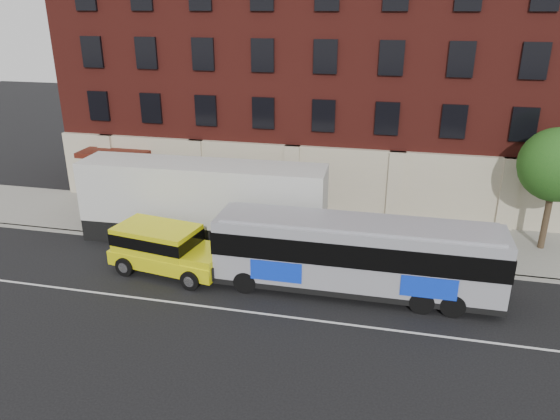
% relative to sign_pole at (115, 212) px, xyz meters
% --- Properties ---
extents(ground, '(120.00, 120.00, 0.00)m').
position_rel_sign_pole_xyz_m(ground, '(8.50, -6.15, -1.45)').
color(ground, black).
rests_on(ground, ground).
extents(sidewalk, '(60.00, 6.00, 0.15)m').
position_rel_sign_pole_xyz_m(sidewalk, '(8.50, 2.85, -1.38)').
color(sidewalk, gray).
rests_on(sidewalk, ground).
extents(kerb, '(60.00, 0.25, 0.15)m').
position_rel_sign_pole_xyz_m(kerb, '(8.50, -0.15, -1.38)').
color(kerb, gray).
rests_on(kerb, ground).
extents(lane_line, '(60.00, 0.12, 0.01)m').
position_rel_sign_pole_xyz_m(lane_line, '(8.50, -5.65, -1.45)').
color(lane_line, silver).
rests_on(lane_line, ground).
extents(building, '(30.00, 12.10, 15.00)m').
position_rel_sign_pole_xyz_m(building, '(8.49, 10.77, 6.13)').
color(building, '#581A14').
rests_on(building, sidewalk).
extents(sign_pole, '(0.30, 0.20, 2.50)m').
position_rel_sign_pole_xyz_m(sign_pole, '(0.00, 0.00, 0.00)').
color(sign_pole, gray).
rests_on(sign_pole, ground).
extents(street_tree, '(3.60, 3.60, 6.20)m').
position_rel_sign_pole_xyz_m(street_tree, '(22.04, 3.34, 2.96)').
color(street_tree, '#392B1C').
rests_on(street_tree, sidewalk).
extents(city_bus, '(12.16, 2.65, 3.33)m').
position_rel_sign_pole_xyz_m(city_bus, '(13.10, -2.98, 0.39)').
color(city_bus, gray).
rests_on(city_bus, ground).
extents(yellow_suv, '(5.89, 3.18, 2.20)m').
position_rel_sign_pole_xyz_m(yellow_suv, '(4.24, -3.03, -0.19)').
color(yellow_suv, yellow).
rests_on(yellow_suv, ground).
extents(shipping_container, '(12.82, 3.09, 4.25)m').
position_rel_sign_pole_xyz_m(shipping_container, '(4.81, 0.65, 0.65)').
color(shipping_container, black).
rests_on(shipping_container, ground).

